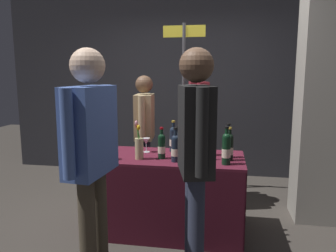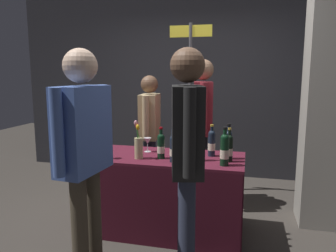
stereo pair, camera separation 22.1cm
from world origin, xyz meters
The scene contains 23 objects.
ground_plane centered at (0.00, 0.00, 0.00)m, with size 12.00×12.00×0.00m, color #38332D.
back_partition centered at (0.00, 2.02, 1.56)m, with size 5.85×0.12×3.11m, color #2D2D33.
concrete_pillar centered at (1.53, 0.57, 1.69)m, with size 0.44×0.44×3.38m, color gray.
tasting_table centered at (0.00, 0.00, 0.53)m, with size 1.47×0.70×0.78m.
featured_wine_bottle centered at (0.02, 0.22, 0.91)m, with size 0.08×0.08×0.32m.
display_bottle_0 centered at (0.56, -0.20, 0.92)m, with size 0.08×0.08×0.34m.
display_bottle_1 centered at (0.14, 0.14, 0.91)m, with size 0.08×0.08×0.32m.
display_bottle_2 centered at (0.09, -0.05, 0.91)m, with size 0.07×0.07×0.31m.
display_bottle_3 centered at (0.58, 0.04, 0.92)m, with size 0.07×0.07×0.34m.
display_bottle_4 centered at (0.41, 0.11, 0.91)m, with size 0.07×0.07×0.31m.
display_bottle_5 centered at (0.59, -0.06, 0.91)m, with size 0.07×0.07×0.31m.
display_bottle_6 centered at (-0.04, -0.10, 0.90)m, with size 0.07×0.07×0.30m.
display_bottle_7 centered at (0.10, -0.18, 0.91)m, with size 0.08×0.08×0.32m.
display_bottle_8 centered at (0.33, -0.09, 0.91)m, with size 0.07×0.07×0.32m.
wine_glass_near_vendor centered at (0.22, -0.09, 0.86)m, with size 0.07×0.07×0.12m.
wine_glass_mid centered at (-0.53, -0.22, 0.89)m, with size 0.08×0.08×0.15m.
wine_glass_near_taster centered at (-0.25, 0.13, 0.89)m, with size 0.08×0.08×0.15m.
flower_vase centered at (-0.25, -0.15, 0.91)m, with size 0.08×0.09×0.37m.
vendor_presenter centered at (0.23, 0.78, 1.05)m, with size 0.27×0.57×1.74m.
vendor_assistant centered at (-0.44, 0.82, 0.93)m, with size 0.25×0.58×1.55m.
taster_foreground_right centered at (0.33, -0.80, 1.06)m, with size 0.30×0.57×1.75m.
taster_foreground_left centered at (-0.39, -0.95, 1.07)m, with size 0.25×0.64×1.75m.
booth_signpost centered at (0.01, 1.19, 1.33)m, with size 0.54×0.04×2.21m.
Camera 2 is at (0.74, -3.01, 1.58)m, focal length 34.78 mm.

